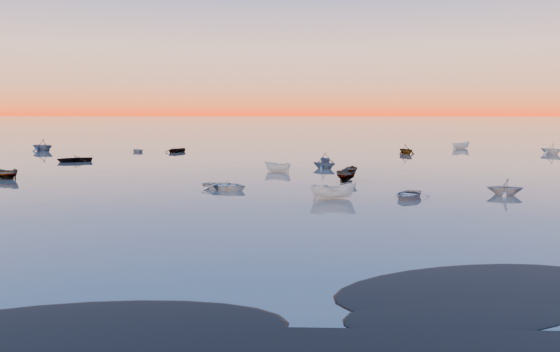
# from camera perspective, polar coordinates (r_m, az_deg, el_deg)

# --- Properties ---
(ground) EXTENTS (600.00, 600.00, 0.00)m
(ground) POSITION_cam_1_polar(r_m,az_deg,el_deg) (121.46, 2.79, 3.66)
(ground) COLOR #605850
(ground) RESTS_ON ground
(mud_lobes) EXTENTS (140.00, 6.00, 0.07)m
(mud_lobes) POSITION_cam_1_polar(r_m,az_deg,el_deg) (21.70, 6.95, -13.56)
(mud_lobes) COLOR black
(mud_lobes) RESTS_ON ground
(moored_fleet) EXTENTS (124.00, 58.00, 1.20)m
(moored_fleet) POSITION_cam_1_polar(r_m,az_deg,el_deg) (74.62, 3.33, 1.36)
(moored_fleet) COLOR silver
(moored_fleet) RESTS_ON ground
(boat_near_left) EXTENTS (3.72, 4.86, 1.13)m
(boat_near_left) POSITION_cam_1_polar(r_m,az_deg,el_deg) (51.33, -5.76, -1.38)
(boat_near_left) COLOR silver
(boat_near_left) RESTS_ON ground
(boat_near_center) EXTENTS (2.07, 4.04, 1.34)m
(boat_near_center) POSITION_cam_1_polar(r_m,az_deg,el_deg) (45.95, 5.59, -2.40)
(boat_near_center) COLOR silver
(boat_near_center) RESTS_ON ground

